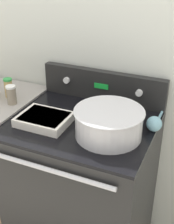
# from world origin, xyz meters

# --- Properties ---
(kitchen_wall) EXTENTS (8.00, 0.05, 2.50)m
(kitchen_wall) POSITION_xyz_m (0.00, 0.70, 1.25)
(kitchen_wall) COLOR silver
(kitchen_wall) RESTS_ON ground_plane
(stove_range) EXTENTS (0.79, 0.70, 0.95)m
(stove_range) POSITION_xyz_m (0.00, 0.33, 0.48)
(stove_range) COLOR black
(stove_range) RESTS_ON ground_plane
(control_panel) EXTENTS (0.79, 0.07, 0.19)m
(control_panel) POSITION_xyz_m (0.00, 0.64, 1.05)
(control_panel) COLOR black
(control_panel) RESTS_ON stove_range
(mixing_bowl) EXTENTS (0.36, 0.36, 0.15)m
(mixing_bowl) POSITION_xyz_m (0.18, 0.26, 1.04)
(mixing_bowl) COLOR silver
(mixing_bowl) RESTS_ON stove_range
(casserole_dish) EXTENTS (0.27, 0.22, 0.05)m
(casserole_dish) POSITION_xyz_m (-0.19, 0.24, 0.98)
(casserole_dish) COLOR silver
(casserole_dish) RESTS_ON stove_range
(ladle) EXTENTS (0.08, 0.30, 0.08)m
(ladle) POSITION_xyz_m (0.38, 0.42, 0.99)
(ladle) COLOR #7AB2C6
(ladle) RESTS_ON stove_range
(spice_jar_white_cap) EXTENTS (0.06, 0.06, 0.12)m
(spice_jar_white_cap) POSITION_xyz_m (-0.47, 0.35, 1.03)
(spice_jar_white_cap) COLOR gray
(spice_jar_white_cap) RESTS_ON side_counter
(spice_jar_green_cap) EXTENTS (0.05, 0.05, 0.12)m
(spice_jar_green_cap) POSITION_xyz_m (-0.55, 0.42, 1.03)
(spice_jar_green_cap) COLOR tan
(spice_jar_green_cap) RESTS_ON side_counter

